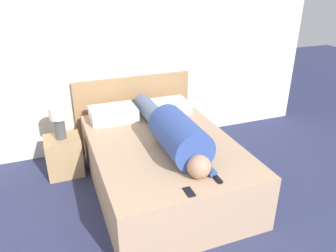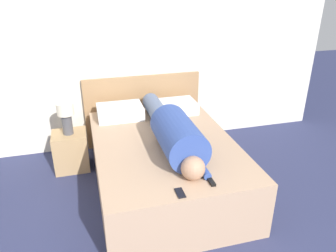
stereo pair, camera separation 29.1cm
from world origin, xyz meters
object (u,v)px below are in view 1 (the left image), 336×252
(person_lying, at_px, (173,131))
(pillow_near_headboard, at_px, (113,114))
(tv_remote, at_px, (217,178))
(nightstand, at_px, (64,156))
(bed, at_px, (163,165))
(pillow_second, at_px, (168,107))
(table_lamp, at_px, (59,119))
(cell_phone, at_px, (189,192))

(person_lying, bearing_deg, pillow_near_headboard, 115.55)
(tv_remote, bearing_deg, person_lying, 100.65)
(nightstand, height_order, pillow_near_headboard, pillow_near_headboard)
(bed, relative_size, nightstand, 4.34)
(pillow_second, relative_size, tv_remote, 3.46)
(table_lamp, bearing_deg, nightstand, 180.00)
(pillow_near_headboard, xyz_separation_m, cell_phone, (0.26, -1.67, -0.07))
(table_lamp, xyz_separation_m, pillow_second, (1.34, 0.07, -0.06))
(table_lamp, bearing_deg, bed, -34.88)
(table_lamp, relative_size, tv_remote, 2.57)
(table_lamp, relative_size, pillow_near_headboard, 0.70)
(person_lying, height_order, pillow_near_headboard, person_lying)
(cell_phone, bearing_deg, pillow_near_headboard, 98.70)
(nightstand, xyz_separation_m, pillow_near_headboard, (0.63, 0.07, 0.42))
(nightstand, relative_size, tv_remote, 3.12)
(bed, bearing_deg, nightstand, 145.12)
(bed, distance_m, tv_remote, 0.89)
(nightstand, distance_m, table_lamp, 0.47)
(pillow_near_headboard, bearing_deg, cell_phone, -81.30)
(bed, xyz_separation_m, person_lying, (0.06, -0.13, 0.45))
(nightstand, height_order, cell_phone, cell_phone)
(tv_remote, bearing_deg, pillow_near_headboard, 109.34)
(tv_remote, relative_size, cell_phone, 1.15)
(tv_remote, bearing_deg, nightstand, 128.15)
(cell_phone, bearing_deg, bed, 83.42)
(person_lying, height_order, cell_phone, person_lying)
(table_lamp, xyz_separation_m, cell_phone, (0.89, -1.60, -0.12))
(bed, distance_m, person_lying, 0.48)
(pillow_near_headboard, height_order, cell_phone, pillow_near_headboard)
(table_lamp, xyz_separation_m, tv_remote, (1.19, -1.51, -0.12))
(bed, distance_m, cell_phone, 0.96)
(person_lying, xyz_separation_m, cell_phone, (-0.17, -0.78, -0.16))
(table_lamp, height_order, person_lying, person_lying)
(nightstand, xyz_separation_m, person_lying, (1.06, -0.82, 0.51))
(person_lying, distance_m, cell_phone, 0.82)
(table_lamp, bearing_deg, pillow_second, 2.98)
(bed, height_order, nightstand, bed)
(table_lamp, height_order, cell_phone, table_lamp)
(pillow_second, bearing_deg, cell_phone, -105.01)
(pillow_near_headboard, height_order, pillow_second, pillow_near_headboard)
(pillow_near_headboard, bearing_deg, tv_remote, -70.66)
(bed, height_order, tv_remote, tv_remote)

